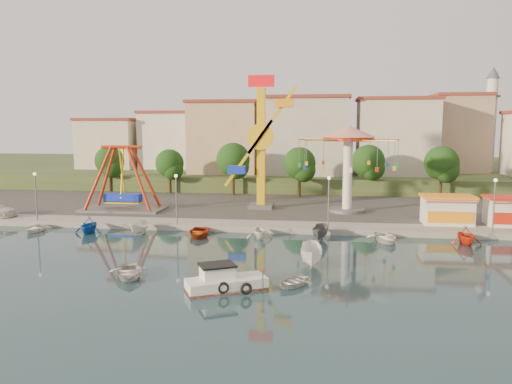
% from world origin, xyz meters
% --- Properties ---
extents(ground, '(200.00, 200.00, 0.00)m').
position_xyz_m(ground, '(0.00, 0.00, 0.00)').
color(ground, '#122A33').
rests_on(ground, ground).
extents(quay_deck, '(200.00, 100.00, 0.60)m').
position_xyz_m(quay_deck, '(0.00, 62.00, 0.30)').
color(quay_deck, '#9E998E').
rests_on(quay_deck, ground).
extents(asphalt_pad, '(90.00, 28.00, 0.01)m').
position_xyz_m(asphalt_pad, '(0.00, 30.00, 0.60)').
color(asphalt_pad, '#4C4944').
rests_on(asphalt_pad, quay_deck).
extents(hill_terrace, '(200.00, 60.00, 3.00)m').
position_xyz_m(hill_terrace, '(0.00, 67.00, 1.50)').
color(hill_terrace, '#384C26').
rests_on(hill_terrace, ground).
extents(pirate_ship_ride, '(10.00, 5.00, 8.00)m').
position_xyz_m(pirate_ship_ride, '(-16.92, 20.11, 4.39)').
color(pirate_ship_ride, '#59595E').
rests_on(pirate_ship_ride, quay_deck).
extents(kamikaze_tower, '(6.12, 3.10, 16.50)m').
position_xyz_m(kamikaze_tower, '(0.00, 23.79, 8.51)').
color(kamikaze_tower, '#59595E').
rests_on(kamikaze_tower, quay_deck).
extents(wave_swinger, '(11.60, 11.60, 10.40)m').
position_xyz_m(wave_swinger, '(10.31, 22.75, 8.20)').
color(wave_swinger, '#59595E').
rests_on(wave_swinger, quay_deck).
extents(booth_left, '(5.40, 3.78, 3.08)m').
position_xyz_m(booth_left, '(20.48, 16.49, 2.16)').
color(booth_left, white).
rests_on(booth_left, quay_deck).
extents(booth_mid, '(5.40, 3.78, 3.08)m').
position_xyz_m(booth_mid, '(26.97, 16.49, 2.16)').
color(booth_mid, white).
rests_on(booth_mid, quay_deck).
extents(lamp_post_0, '(0.14, 0.14, 5.00)m').
position_xyz_m(lamp_post_0, '(-24.00, 13.00, 3.10)').
color(lamp_post_0, '#59595E').
rests_on(lamp_post_0, quay_deck).
extents(lamp_post_1, '(0.14, 0.14, 5.00)m').
position_xyz_m(lamp_post_1, '(-8.00, 13.00, 3.10)').
color(lamp_post_1, '#59595E').
rests_on(lamp_post_1, quay_deck).
extents(lamp_post_2, '(0.14, 0.14, 5.00)m').
position_xyz_m(lamp_post_2, '(8.00, 13.00, 3.10)').
color(lamp_post_2, '#59595E').
rests_on(lamp_post_2, quay_deck).
extents(lamp_post_3, '(0.14, 0.14, 5.00)m').
position_xyz_m(lamp_post_3, '(24.00, 13.00, 3.10)').
color(lamp_post_3, '#59595E').
rests_on(lamp_post_3, quay_deck).
extents(tree_0, '(4.60, 4.60, 7.19)m').
position_xyz_m(tree_0, '(-26.00, 36.98, 5.47)').
color(tree_0, '#382314').
rests_on(tree_0, quay_deck).
extents(tree_1, '(4.35, 4.35, 6.80)m').
position_xyz_m(tree_1, '(-16.00, 36.24, 5.20)').
color(tree_1, '#382314').
rests_on(tree_1, quay_deck).
extents(tree_2, '(5.02, 5.02, 7.85)m').
position_xyz_m(tree_2, '(-6.00, 35.81, 5.92)').
color(tree_2, '#382314').
rests_on(tree_2, quay_deck).
extents(tree_3, '(4.68, 4.68, 7.32)m').
position_xyz_m(tree_3, '(4.00, 34.36, 5.55)').
color(tree_3, '#382314').
rests_on(tree_3, quay_deck).
extents(tree_4, '(4.86, 4.86, 7.60)m').
position_xyz_m(tree_4, '(14.00, 37.35, 5.75)').
color(tree_4, '#382314').
rests_on(tree_4, quay_deck).
extents(tree_5, '(4.83, 4.83, 7.54)m').
position_xyz_m(tree_5, '(24.00, 35.54, 5.71)').
color(tree_5, '#382314').
rests_on(tree_5, quay_deck).
extents(building_0, '(9.26, 9.53, 11.87)m').
position_xyz_m(building_0, '(-33.37, 46.06, 8.93)').
color(building_0, beige).
rests_on(building_0, hill_terrace).
extents(building_1, '(12.33, 9.01, 8.63)m').
position_xyz_m(building_1, '(-21.33, 51.38, 7.32)').
color(building_1, silver).
rests_on(building_1, hill_terrace).
extents(building_2, '(11.95, 9.28, 11.23)m').
position_xyz_m(building_2, '(-8.19, 51.96, 8.62)').
color(building_2, tan).
rests_on(building_2, hill_terrace).
extents(building_3, '(12.59, 10.50, 9.20)m').
position_xyz_m(building_3, '(5.60, 48.80, 7.60)').
color(building_3, beige).
rests_on(building_3, hill_terrace).
extents(building_4, '(10.75, 9.23, 9.24)m').
position_xyz_m(building_4, '(19.07, 52.20, 7.62)').
color(building_4, beige).
rests_on(building_4, hill_terrace).
extents(building_5, '(12.77, 10.96, 11.21)m').
position_xyz_m(building_5, '(32.37, 50.33, 8.61)').
color(building_5, tan).
rests_on(building_5, hill_terrace).
extents(minaret, '(2.80, 2.80, 18.00)m').
position_xyz_m(minaret, '(36.00, 54.00, 12.55)').
color(minaret, silver).
rests_on(minaret, hill_terrace).
extents(cabin_motorboat, '(5.67, 4.27, 1.88)m').
position_xyz_m(cabin_motorboat, '(0.93, -5.93, 0.50)').
color(cabin_motorboat, white).
rests_on(cabin_motorboat, ground).
extents(rowboat_a, '(4.07, 4.69, 0.81)m').
position_xyz_m(rowboat_a, '(-6.53, -4.13, 0.41)').
color(rowboat_a, beige).
rests_on(rowboat_a, ground).
extents(rowboat_b, '(3.31, 3.56, 0.60)m').
position_xyz_m(rowboat_b, '(5.41, -4.56, 0.30)').
color(rowboat_b, silver).
rests_on(rowboat_b, ground).
extents(skiff, '(1.83, 4.62, 1.77)m').
position_xyz_m(skiff, '(6.62, 0.62, 0.88)').
color(skiff, white).
rests_on(skiff, ground).
extents(moored_boat_0, '(2.76, 3.68, 0.72)m').
position_xyz_m(moored_boat_0, '(-22.33, 9.80, 0.36)').
color(moored_boat_0, silver).
rests_on(moored_boat_0, ground).
extents(moored_boat_1, '(2.84, 3.28, 1.73)m').
position_xyz_m(moored_boat_1, '(-16.38, 9.80, 0.86)').
color(moored_boat_1, '#1453B5').
rests_on(moored_boat_1, ground).
extents(moored_boat_2, '(1.61, 3.65, 1.38)m').
position_xyz_m(moored_boat_2, '(-10.94, 9.80, 0.69)').
color(moored_boat_2, silver).
rests_on(moored_boat_2, ground).
extents(moored_boat_3, '(3.64, 4.60, 0.86)m').
position_xyz_m(moored_boat_3, '(-4.80, 9.80, 0.43)').
color(moored_boat_3, '#AA370D').
rests_on(moored_boat_3, ground).
extents(moored_boat_4, '(3.19, 3.48, 1.55)m').
position_xyz_m(moored_boat_4, '(1.29, 9.80, 0.78)').
color(moored_boat_4, white).
rests_on(moored_boat_4, ground).
extents(moored_boat_5, '(1.93, 3.96, 1.47)m').
position_xyz_m(moored_boat_5, '(7.24, 9.80, 0.73)').
color(moored_boat_5, '#545358').
rests_on(moored_boat_5, ground).
extents(moored_boat_6, '(3.56, 4.55, 0.86)m').
position_xyz_m(moored_boat_6, '(13.36, 9.80, 0.43)').
color(moored_boat_6, white).
rests_on(moored_boat_6, ground).
extents(moored_boat_7, '(3.23, 3.61, 1.72)m').
position_xyz_m(moored_boat_7, '(20.64, 9.80, 0.86)').
color(moored_boat_7, red).
rests_on(moored_boat_7, ground).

